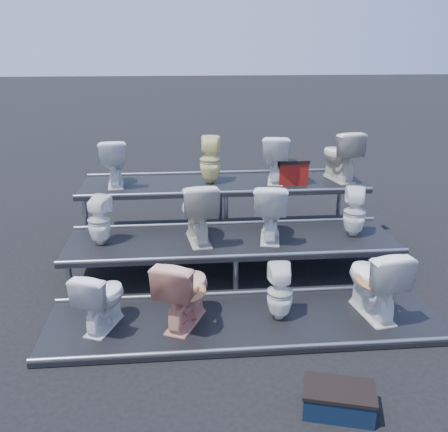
{
  "coord_description": "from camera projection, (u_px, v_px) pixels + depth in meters",
  "views": [
    {
      "loc": [
        -0.63,
        -5.93,
        2.87
      ],
      "look_at": [
        -0.09,
        0.1,
        0.75
      ],
      "focal_mm": 40.0,
      "sensor_mm": 36.0,
      "label": 1
    }
  ],
  "objects": [
    {
      "name": "toilet_7",
      "position": [
        355.0,
        212.0,
        6.45
      ],
      "size": [
        0.35,
        0.36,
        0.64
      ],
      "primitive_type": "imported",
      "rotation": [
        0.0,
        0.0,
        2.88
      ],
      "color": "white",
      "rests_on": "tier_mid"
    },
    {
      "name": "toilet_0",
      "position": [
        102.0,
        298.0,
        5.1
      ],
      "size": [
        0.57,
        0.73,
        0.65
      ],
      "primitive_type": "imported",
      "rotation": [
        0.0,
        0.0,
        2.77
      ],
      "color": "white",
      "rests_on": "tier_front"
    },
    {
      "name": "toilet_8",
      "position": [
        114.0,
        162.0,
        7.26
      ],
      "size": [
        0.45,
        0.71,
        0.69
      ],
      "primitive_type": "imported",
      "rotation": [
        0.0,
        0.0,
        3.24
      ],
      "color": "white",
      "rests_on": "tier_back"
    },
    {
      "name": "toilet_10",
      "position": [
        276.0,
        158.0,
        7.46
      ],
      "size": [
        0.52,
        0.76,
        0.71
      ],
      "primitive_type": "imported",
      "rotation": [
        0.0,
        0.0,
        2.95
      ],
      "color": "white",
      "rests_on": "tier_back"
    },
    {
      "name": "tier_front",
      "position": [
        244.0,
        322.0,
        5.35
      ],
      "size": [
        4.2,
        1.2,
        0.06
      ],
      "primitive_type": "cube",
      "color": "black",
      "rests_on": "ground"
    },
    {
      "name": "toilet_11",
      "position": [
        340.0,
        155.0,
        7.54
      ],
      "size": [
        0.58,
        0.82,
        0.76
      ],
      "primitive_type": "imported",
      "rotation": [
        0.0,
        0.0,
        3.36
      ],
      "color": "beige",
      "rests_on": "tier_back"
    },
    {
      "name": "step_stool",
      "position": [
        338.0,
        401.0,
        4.06
      ],
      "size": [
        0.63,
        0.48,
        0.2
      ],
      "primitive_type": "cube",
      "rotation": [
        0.0,
        0.0,
        -0.28
      ],
      "color": "black",
      "rests_on": "ground"
    },
    {
      "name": "toilet_5",
      "position": [
        198.0,
        211.0,
        6.26
      ],
      "size": [
        0.54,
        0.82,
        0.79
      ],
      "primitive_type": "imported",
      "rotation": [
        0.0,
        0.0,
        3.27
      ],
      "color": "beige",
      "rests_on": "tier_mid"
    },
    {
      "name": "toilet_4",
      "position": [
        99.0,
        220.0,
        6.18
      ],
      "size": [
        0.36,
        0.37,
        0.62
      ],
      "primitive_type": "imported",
      "rotation": [
        0.0,
        0.0,
        2.77
      ],
      "color": "white",
      "rests_on": "tier_mid"
    },
    {
      "name": "tier_back",
      "position": [
        223.0,
        209.0,
        7.66
      ],
      "size": [
        4.2,
        1.2,
        0.86
      ],
      "primitive_type": "cube",
      "color": "black",
      "rests_on": "ground"
    },
    {
      "name": "tier_mid",
      "position": [
        232.0,
        256.0,
        6.5
      ],
      "size": [
        4.2,
        1.2,
        0.46
      ],
      "primitive_type": "cube",
      "color": "black",
      "rests_on": "ground"
    },
    {
      "name": "toilet_3",
      "position": [
        374.0,
        280.0,
        5.32
      ],
      "size": [
        0.56,
        0.84,
        0.8
      ],
      "primitive_type": "imported",
      "rotation": [
        0.0,
        0.0,
        3.3
      ],
      "color": "white",
      "rests_on": "tier_front"
    },
    {
      "name": "ground",
      "position": [
        232.0,
        272.0,
        6.58
      ],
      "size": [
        80.0,
        80.0,
        0.0
      ],
      "primitive_type": "plane",
      "color": "black",
      "rests_on": "ground"
    },
    {
      "name": "toilet_6",
      "position": [
        270.0,
        211.0,
        6.34
      ],
      "size": [
        0.54,
        0.8,
        0.75
      ],
      "primitive_type": "imported",
      "rotation": [
        0.0,
        0.0,
        2.96
      ],
      "color": "white",
      "rests_on": "tier_mid"
    },
    {
      "name": "toilet_2",
      "position": [
        280.0,
        292.0,
        5.27
      ],
      "size": [
        0.29,
        0.3,
        0.61
      ],
      "primitive_type": "imported",
      "rotation": [
        0.0,
        0.0,
        3.08
      ],
      "color": "white",
      "rests_on": "tier_front"
    },
    {
      "name": "red_crate",
      "position": [
        290.0,
        172.0,
        7.46
      ],
      "size": [
        0.48,
        0.4,
        0.32
      ],
      "primitive_type": "cube",
      "rotation": [
        0.0,
        0.0,
        0.1
      ],
      "color": "#A01E11",
      "rests_on": "tier_back"
    },
    {
      "name": "toilet_1",
      "position": [
        184.0,
        290.0,
        5.16
      ],
      "size": [
        0.7,
        0.85,
        0.76
      ],
      "primitive_type": "imported",
      "rotation": [
        0.0,
        0.0,
        2.72
      ],
      "color": "#EDA185",
      "rests_on": "tier_front"
    },
    {
      "name": "toilet_9",
      "position": [
        210.0,
        160.0,
        7.38
      ],
      "size": [
        0.35,
        0.36,
        0.7
      ],
      "primitive_type": "imported",
      "rotation": [
        0.0,
        0.0,
        3.01
      ],
      "color": "#F2E799",
      "rests_on": "tier_back"
    }
  ]
}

